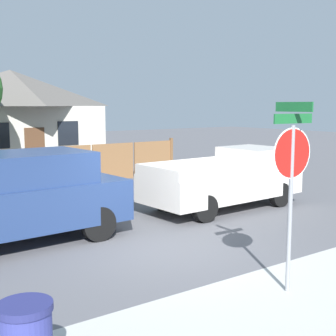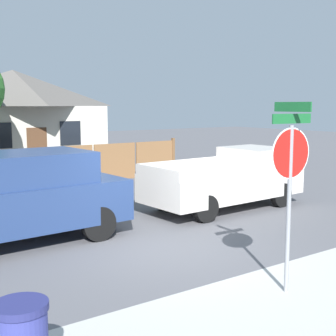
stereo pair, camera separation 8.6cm
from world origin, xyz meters
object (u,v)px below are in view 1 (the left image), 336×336
(house, at_px, (12,117))
(orange_pickup, at_px, (228,179))
(stop_sign, at_px, (292,166))
(red_suv, at_px, (18,195))

(house, relative_size, orange_pickup, 1.55)
(house, height_order, stop_sign, house)
(house, relative_size, red_suv, 1.65)
(orange_pickup, distance_m, stop_sign, 6.36)
(house, xyz_separation_m, orange_pickup, (2.02, -13.28, -1.58))
(red_suv, bearing_deg, stop_sign, -65.46)
(orange_pickup, bearing_deg, red_suv, 177.60)
(stop_sign, bearing_deg, orange_pickup, 59.12)
(red_suv, relative_size, stop_sign, 1.53)
(house, distance_m, red_suv, 13.98)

